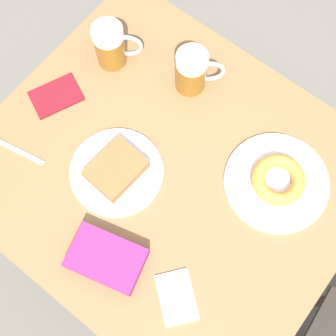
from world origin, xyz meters
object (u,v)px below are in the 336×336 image
object	(u,v)px
beer_mug_center	(111,45)
napkin_folded	(177,297)
plate_with_donut	(277,181)
beer_mug_left	(192,71)
passport_near_edge	(56,96)
blue_pouch	(106,259)
plate_with_cake	(116,171)
fork	(15,149)

from	to	relation	value
beer_mug_center	napkin_folded	bearing A→B (deg)	52.95
napkin_folded	plate_with_donut	bearing A→B (deg)	175.84
beer_mug_left	napkin_folded	distance (m)	0.55
beer_mug_center	napkin_folded	xyz separation A→B (m)	(0.39, 0.51, -0.06)
plate_with_donut	passport_near_edge	world-z (taller)	plate_with_donut
beer_mug_left	beer_mug_center	bearing A→B (deg)	-72.14
napkin_folded	blue_pouch	bearing A→B (deg)	-79.65
plate_with_cake	fork	world-z (taller)	plate_with_cake
beer_mug_left	napkin_folded	xyz separation A→B (m)	(0.46, 0.30, -0.06)
blue_pouch	passport_near_edge	bearing A→B (deg)	-122.24
napkin_folded	blue_pouch	world-z (taller)	blue_pouch
beer_mug_left	napkin_folded	world-z (taller)	beer_mug_left
plate_with_donut	passport_near_edge	xyz separation A→B (m)	(0.16, -0.59, -0.01)
beer_mug_center	fork	distance (m)	0.36
beer_mug_left	beer_mug_center	xyz separation A→B (m)	(0.07, -0.21, 0.00)
plate_with_cake	plate_with_donut	size ratio (longest dim) A/B	0.90
blue_pouch	plate_with_donut	bearing A→B (deg)	152.77
beer_mug_left	fork	bearing A→B (deg)	-29.40
napkin_folded	blue_pouch	distance (m)	0.18
beer_mug_left	beer_mug_center	distance (m)	0.22
plate_with_cake	beer_mug_left	size ratio (longest dim) A/B	1.78
beer_mug_center	napkin_folded	distance (m)	0.65
beer_mug_left	blue_pouch	bearing A→B (deg)	14.32
beer_mug_center	fork	world-z (taller)	beer_mug_center
plate_with_cake	napkin_folded	distance (m)	0.33
plate_with_cake	napkin_folded	size ratio (longest dim) A/B	1.67
plate_with_donut	napkin_folded	bearing A→B (deg)	-4.16
plate_with_cake	blue_pouch	bearing A→B (deg)	34.23
plate_with_cake	blue_pouch	world-z (taller)	plate_with_cake
passport_near_edge	blue_pouch	bearing A→B (deg)	57.76
beer_mug_center	passport_near_edge	world-z (taller)	beer_mug_center
plate_with_donut	blue_pouch	distance (m)	0.45
fork	passport_near_edge	bearing A→B (deg)	-173.64
plate_with_cake	plate_with_donut	distance (m)	0.39
passport_near_edge	napkin_folded	bearing A→B (deg)	69.59
plate_with_cake	passport_near_edge	distance (m)	0.27
passport_near_edge	blue_pouch	size ratio (longest dim) A/B	0.80
plate_with_cake	fork	xyz separation A→B (m)	(0.11, -0.24, -0.01)
beer_mug_left	fork	world-z (taller)	beer_mug_left
plate_with_cake	passport_near_edge	xyz separation A→B (m)	(-0.06, -0.26, -0.01)
fork	blue_pouch	world-z (taller)	blue_pouch
beer_mug_center	blue_pouch	xyz separation A→B (m)	(0.42, 0.34, -0.05)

